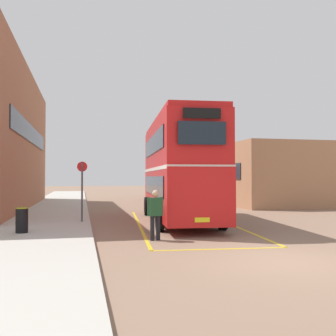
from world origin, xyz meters
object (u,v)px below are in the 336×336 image
at_px(single_deck_bus, 179,182).
at_px(litter_bin, 22,220).
at_px(double_decker_bus, 179,168).
at_px(bus_stop_sign, 82,185).
at_px(pedestrian_boarding, 155,211).

xyz_separation_m(single_deck_bus, litter_bin, (-10.72, -19.57, -1.06)).
bearing_deg(double_decker_bus, litter_bin, -153.27).
bearing_deg(litter_bin, double_decker_bus, 26.73).
bearing_deg(double_decker_bus, bus_stop_sign, -175.89).
xyz_separation_m(double_decker_bus, litter_bin, (-6.50, -3.27, -1.93)).
distance_m(double_decker_bus, single_deck_bus, 16.85).
relative_size(double_decker_bus, pedestrian_boarding, 6.16).
distance_m(double_decker_bus, bus_stop_sign, 4.52).
xyz_separation_m(single_deck_bus, pedestrian_boarding, (-6.30, -21.34, -0.69)).
height_order(double_decker_bus, single_deck_bus, double_decker_bus).
bearing_deg(pedestrian_boarding, double_decker_bus, 67.54).
height_order(pedestrian_boarding, litter_bin, pedestrian_boarding).
bearing_deg(bus_stop_sign, single_deck_bus, 62.46).
bearing_deg(double_decker_bus, pedestrian_boarding, -112.46).
distance_m(single_deck_bus, litter_bin, 22.34).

